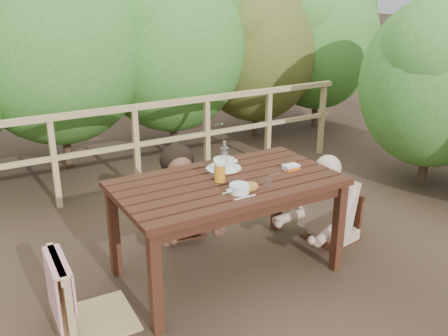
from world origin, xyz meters
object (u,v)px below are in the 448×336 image
table (227,228)px  bread_roll (250,187)px  chair_left (91,256)px  chair_right (334,198)px  chair_far (173,182)px  beer_glass (220,172)px  woman (171,162)px  soup_near (239,189)px  soup_far (224,164)px  butter_tub (291,168)px  bottle (224,157)px  tumbler (268,184)px  diner_right (339,168)px

table → bread_roll: bearing=-79.9°
chair_left → chair_right: bearing=-85.5°
chair_right → chair_far: bearing=-135.1°
beer_glass → woman: bearing=90.5°
chair_left → woman: woman is taller
soup_near → soup_far: bearing=71.9°
table → soup_far: (0.11, 0.25, 0.45)m
soup_near → bread_roll: bearing=2.7°
chair_far → soup_near: chair_far is taller
butter_tub → chair_left: bearing=-177.4°
soup_far → bottle: 0.11m
woman → bread_roll: woman is taller
woman → soup_near: bearing=98.3°
chair_right → soup_far: (-1.02, 0.24, 0.44)m
tumbler → butter_tub: tumbler is taller
chair_left → butter_tub: 1.72m
tumbler → bottle: bearing=102.8°
chair_far → bottle: bearing=-70.3°
table → chair_far: size_ratio=1.72×
diner_right → bread_roll: (-1.12, -0.26, 0.14)m
table → diner_right: bearing=0.2°
chair_far → butter_tub: size_ratio=7.80×
chair_left → bottle: bottle is taller
chair_left → diner_right: (2.28, 0.10, 0.18)m
woman → bread_roll: bearing=103.1°
bread_roll → beer_glass: size_ratio=0.76×
chair_far → chair_right: bearing=-28.6°
diner_right → bread_roll: size_ratio=10.61×
soup_far → bottle: bearing=-115.9°
diner_right → beer_glass: bearing=80.6°
woman → bread_roll: (0.11, -1.16, 0.14)m
soup_near → bread_roll: 0.10m
table → soup_near: (-0.05, -0.26, 0.44)m
diner_right → soup_near: diner_right is taller
chair_right → butter_tub: butter_tub is taller
woman → butter_tub: size_ratio=10.80×
beer_glass → tumbler: bearing=-49.4°
tumbler → woman: bearing=102.2°
soup_near → tumbler: size_ratio=3.28×
table → soup_near: soup_near is taller
soup_far → beer_glass: bearing=-126.4°
table → tumbler: tumbler is taller
diner_right → soup_near: bearing=93.2°
chair_far → butter_tub: bearing=-48.3°
table → bread_roll: 0.51m
table → soup_far: 0.52m
soup_near → soup_far: (0.17, 0.51, 0.01)m
chair_left → chair_far: size_ratio=1.04×
chair_left → woman: 1.46m
diner_right → soup_far: bearing=68.0°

